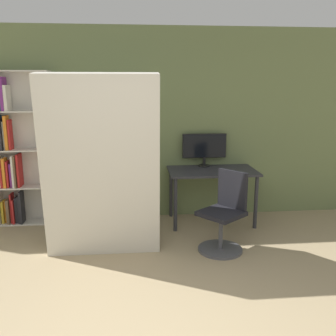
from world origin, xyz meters
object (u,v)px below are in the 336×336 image
monitor (204,147)px  office_chair (224,219)px  mattress_near (102,167)px  bookshelf (17,153)px  mattress_far (104,162)px

monitor → office_chair: size_ratio=0.68×
office_chair → mattress_near: size_ratio=0.46×
bookshelf → office_chair: bearing=-23.6°
monitor → mattress_far: size_ratio=0.31×
bookshelf → mattress_near: bearing=-42.4°
bookshelf → mattress_far: 1.48m
office_chair → bookshelf: 2.93m
monitor → office_chair: 1.33m
office_chair → bookshelf: size_ratio=0.45×
monitor → office_chair: monitor is taller
mattress_near → mattress_far: size_ratio=1.00×
monitor → bookshelf: size_ratio=0.30×
mattress_near → office_chair: bearing=-0.9°
monitor → mattress_far: mattress_far is taller
bookshelf → mattress_near: 1.67m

